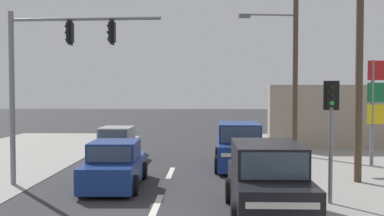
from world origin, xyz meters
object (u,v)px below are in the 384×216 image
at_px(pedestal_signal_right_kerb, 331,121).
at_px(suv_receding_far, 239,147).
at_px(suv_oncoming_near, 267,182).
at_px(traffic_signal_mast, 48,65).
at_px(hatchback_crossing_left, 118,144).
at_px(sedan_oncoming_mid, 115,166).
at_px(utility_pole_midground_right, 356,32).
at_px(utility_pole_background_right, 293,51).

bearing_deg(pedestal_signal_right_kerb, suv_receding_far, 109.50).
xyz_separation_m(suv_oncoming_near, suv_receding_far, (-0.19, 7.36, 0.00)).
relative_size(traffic_signal_mast, hatchback_crossing_left, 1.64).
distance_m(pedestal_signal_right_kerb, sedan_oncoming_mid, 7.25).
relative_size(utility_pole_midground_right, pedestal_signal_right_kerb, 2.80).
relative_size(utility_pole_midground_right, sedan_oncoming_mid, 2.33).
distance_m(hatchback_crossing_left, suv_receding_far, 6.22).
relative_size(utility_pole_background_right, suv_receding_far, 2.13).
bearing_deg(sedan_oncoming_mid, utility_pole_midground_right, 6.29).
height_order(utility_pole_background_right, traffic_signal_mast, utility_pole_background_right).
relative_size(pedestal_signal_right_kerb, sedan_oncoming_mid, 0.83).
bearing_deg(suv_receding_far, sedan_oncoming_mid, -138.95).
bearing_deg(suv_receding_far, utility_pole_background_right, 50.85).
height_order(utility_pole_background_right, sedan_oncoming_mid, utility_pole_background_right).
xyz_separation_m(suv_oncoming_near, sedan_oncoming_mid, (-4.72, 3.42, -0.18)).
bearing_deg(sedan_oncoming_mid, suv_oncoming_near, -35.96).
bearing_deg(pedestal_signal_right_kerb, utility_pole_midground_right, 61.46).
bearing_deg(pedestal_signal_right_kerb, sedan_oncoming_mid, 161.90).
xyz_separation_m(utility_pole_midground_right, suv_receding_far, (-3.86, 3.02, -4.46)).
distance_m(utility_pole_midground_right, traffic_signal_mast, 10.79).
relative_size(hatchback_crossing_left, suv_receding_far, 0.80).
bearing_deg(utility_pole_midground_right, hatchback_crossing_left, 150.07).
height_order(sedan_oncoming_mid, suv_receding_far, suv_receding_far).
bearing_deg(suv_oncoming_near, utility_pole_background_right, 75.98).
relative_size(traffic_signal_mast, suv_receding_far, 1.31).
distance_m(utility_pole_midground_right, suv_receding_far, 6.63).
relative_size(traffic_signal_mast, suv_oncoming_near, 1.32).
height_order(traffic_signal_mast, suv_receding_far, traffic_signal_mast).
distance_m(pedestal_signal_right_kerb, suv_oncoming_near, 2.79).
relative_size(suv_oncoming_near, hatchback_crossing_left, 1.24).
relative_size(utility_pole_background_right, traffic_signal_mast, 1.63).
distance_m(sedan_oncoming_mid, suv_receding_far, 6.00).
bearing_deg(utility_pole_background_right, suv_oncoming_near, -104.02).
distance_m(suv_oncoming_near, hatchback_crossing_left, 11.48).
xyz_separation_m(utility_pole_midground_right, utility_pole_background_right, (-0.94, 6.61, -0.10)).
bearing_deg(utility_pole_background_right, utility_pole_midground_right, -81.93).
relative_size(utility_pole_background_right, sedan_oncoming_mid, 2.28).
distance_m(pedestal_signal_right_kerb, suv_receding_far, 6.68).
height_order(sedan_oncoming_mid, hatchback_crossing_left, sedan_oncoming_mid).
bearing_deg(traffic_signal_mast, sedan_oncoming_mid, -2.34).
bearing_deg(utility_pole_midground_right, suv_oncoming_near, -130.20).
bearing_deg(suv_oncoming_near, hatchback_crossing_left, 120.87).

